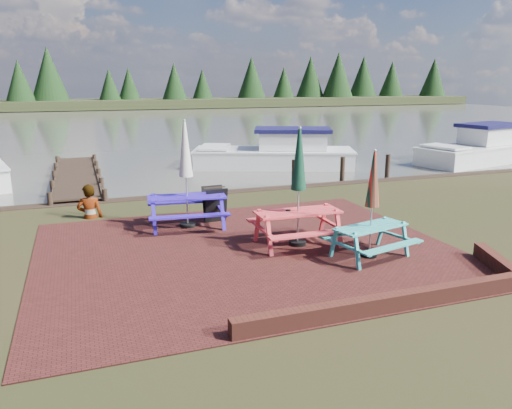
{
  "coord_description": "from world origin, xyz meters",
  "views": [
    {
      "loc": [
        -3.37,
        -8.95,
        3.68
      ],
      "look_at": [
        0.27,
        1.22,
        1.0
      ],
      "focal_mm": 35.0,
      "sensor_mm": 36.0,
      "label": 1
    }
  ],
  "objects": [
    {
      "name": "picnic_table_blue",
      "position": [
        -0.86,
        3.31,
        0.96
      ],
      "size": [
        2.16,
        1.97,
        2.73
      ],
      "rotation": [
        0.0,
        0.0,
        -0.12
      ],
      "color": "#2E17AD",
      "rests_on": "ground"
    },
    {
      "name": "paving",
      "position": [
        0.0,
        1.0,
        0.01
      ],
      "size": [
        9.0,
        7.5,
        0.02
      ],
      "primitive_type": "cube",
      "color": "#351411",
      "rests_on": "ground"
    },
    {
      "name": "picnic_table_red",
      "position": [
        1.21,
        1.02,
        0.94
      ],
      "size": [
        1.97,
        1.75,
        2.69
      ],
      "rotation": [
        0.0,
        0.0,
        -0.02
      ],
      "color": "#DA383D",
      "rests_on": "ground"
    },
    {
      "name": "chalkboard",
      "position": [
        -0.05,
        3.59,
        0.49
      ],
      "size": [
        0.6,
        0.59,
        0.94
      ],
      "rotation": [
        0.0,
        0.0,
        0.06
      ],
      "color": "black",
      "rests_on": "ground"
    },
    {
      "name": "person",
      "position": [
        -3.21,
        5.09,
        0.94
      ],
      "size": [
        0.74,
        0.55,
        1.88
      ],
      "primitive_type": "imported",
      "rotation": [
        0.0,
        0.0,
        2.99
      ],
      "color": "gray",
      "rests_on": "ground"
    },
    {
      "name": "water",
      "position": [
        0.0,
        37.0,
        0.0
      ],
      "size": [
        120.0,
        60.0,
        0.02
      ],
      "primitive_type": "cube",
      "color": "#45433B",
      "rests_on": "ground"
    },
    {
      "name": "picnic_table_teal",
      "position": [
        2.34,
        -0.23,
        0.81
      ],
      "size": [
        1.96,
        1.83,
        2.3
      ],
      "rotation": [
        0.0,
        0.0,
        0.24
      ],
      "color": "teal",
      "rests_on": "ground"
    },
    {
      "name": "far_treeline",
      "position": [
        0.0,
        66.0,
        3.28
      ],
      "size": [
        120.0,
        10.0,
        8.1
      ],
      "color": "black",
      "rests_on": "ground"
    },
    {
      "name": "boat_far",
      "position": [
        14.91,
        10.0,
        0.42
      ],
      "size": [
        6.95,
        3.71,
        2.06
      ],
      "rotation": [
        0.0,
        0.0,
        1.79
      ],
      "color": "silver",
      "rests_on": "ground"
    },
    {
      "name": "boat_near",
      "position": [
        5.23,
        12.17,
        0.39
      ],
      "size": [
        7.67,
        5.03,
        1.96
      ],
      "rotation": [
        0.0,
        0.0,
        1.19
      ],
      "color": "silver",
      "rests_on": "ground"
    },
    {
      "name": "brick_wall",
      "position": [
        2.15,
        -2.42,
        0.15
      ],
      "size": [
        6.21,
        1.79,
        0.3
      ],
      "color": "#4C1E16",
      "rests_on": "ground"
    },
    {
      "name": "ground",
      "position": [
        0.0,
        0.0,
        0.0
      ],
      "size": [
        120.0,
        120.0,
        0.0
      ],
      "primitive_type": "plane",
      "color": "black",
      "rests_on": "ground"
    },
    {
      "name": "jetty",
      "position": [
        -3.5,
        11.28,
        0.11
      ],
      "size": [
        1.76,
        9.08,
        1.0
      ],
      "color": "black",
      "rests_on": "ground"
    }
  ]
}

